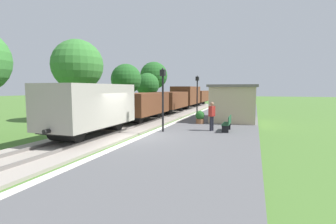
# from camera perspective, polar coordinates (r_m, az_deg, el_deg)

# --- Properties ---
(ground_plane) EXTENTS (160.00, 160.00, 0.00)m
(ground_plane) POSITION_cam_1_polar(r_m,az_deg,el_deg) (13.39, -7.44, -6.46)
(ground_plane) COLOR #47702D
(platform_slab) EXTENTS (6.00, 60.00, 0.25)m
(platform_slab) POSITION_cam_1_polar(r_m,az_deg,el_deg) (12.29, 6.11, -6.93)
(platform_slab) COLOR #565659
(platform_slab) RESTS_ON ground
(platform_edge_stripe) EXTENTS (0.36, 60.00, 0.01)m
(platform_edge_stripe) POSITION_cam_1_polar(r_m,az_deg,el_deg) (13.17, -5.89, -5.52)
(platform_edge_stripe) COLOR silver
(platform_edge_stripe) RESTS_ON platform_slab
(track_ballast) EXTENTS (3.80, 60.00, 0.12)m
(track_ballast) POSITION_cam_1_polar(r_m,az_deg,el_deg) (14.60, -15.93, -5.39)
(track_ballast) COLOR #9E9389
(track_ballast) RESTS_ON ground
(rail_near) EXTENTS (0.07, 60.00, 0.14)m
(rail_near) POSITION_cam_1_polar(r_m,az_deg,el_deg) (14.17, -13.56, -5.12)
(rail_near) COLOR slate
(rail_near) RESTS_ON track_ballast
(rail_far) EXTENTS (0.07, 60.00, 0.14)m
(rail_far) POSITION_cam_1_polar(r_m,az_deg,el_deg) (14.99, -18.21, -4.67)
(rail_far) COLOR slate
(rail_far) RESTS_ON track_ballast
(freight_train) EXTENTS (2.50, 32.60, 2.72)m
(freight_train) POSITION_cam_1_polar(r_m,az_deg,el_deg) (25.37, 0.09, 2.68)
(freight_train) COLOR gray
(freight_train) RESTS_ON rail_near
(station_hut) EXTENTS (3.50, 5.80, 2.78)m
(station_hut) POSITION_cam_1_polar(r_m,az_deg,el_deg) (20.55, 15.00, 2.19)
(station_hut) COLOR tan
(station_hut) RESTS_ON platform_slab
(bench_near_hut) EXTENTS (0.42, 1.50, 0.91)m
(bench_near_hut) POSITION_cam_1_polar(r_m,az_deg,el_deg) (14.94, 13.51, -2.52)
(bench_near_hut) COLOR #1E4C2D
(bench_near_hut) RESTS_ON platform_slab
(bench_down_platform) EXTENTS (0.42, 1.50, 0.91)m
(bench_down_platform) POSITION_cam_1_polar(r_m,az_deg,el_deg) (24.58, 15.78, 0.50)
(bench_down_platform) COLOR #1E4C2D
(bench_down_platform) RESTS_ON platform_slab
(person_waiting) EXTENTS (0.37, 0.44, 1.71)m
(person_waiting) POSITION_cam_1_polar(r_m,az_deg,el_deg) (14.88, 10.01, -0.69)
(person_waiting) COLOR black
(person_waiting) RESTS_ON platform_slab
(potted_planter) EXTENTS (0.64, 0.64, 0.92)m
(potted_planter) POSITION_cam_1_polar(r_m,az_deg,el_deg) (17.82, 7.33, -1.14)
(potted_planter) COLOR brown
(potted_planter) RESTS_ON platform_slab
(lamp_post_near) EXTENTS (0.28, 0.28, 3.70)m
(lamp_post_near) POSITION_cam_1_polar(r_m,az_deg,el_deg) (14.28, -1.19, 5.64)
(lamp_post_near) COLOR black
(lamp_post_near) RESTS_ON platform_slab
(lamp_post_far) EXTENTS (0.28, 0.28, 3.70)m
(lamp_post_far) POSITION_cam_1_polar(r_m,az_deg,el_deg) (22.95, 6.72, 5.53)
(lamp_post_far) COLOR black
(lamp_post_far) RESTS_ON platform_slab
(tree_trackside_mid) EXTENTS (4.30, 4.30, 6.87)m
(tree_trackside_mid) POSITION_cam_1_polar(r_m,az_deg,el_deg) (22.80, -20.04, 10.05)
(tree_trackside_mid) COLOR #4C3823
(tree_trackside_mid) RESTS_ON ground
(tree_trackside_far) EXTENTS (3.28, 3.28, 5.40)m
(tree_trackside_far) POSITION_cam_1_polar(r_m,az_deg,el_deg) (27.60, -9.56, 7.43)
(tree_trackside_far) COLOR #4C3823
(tree_trackside_far) RESTS_ON ground
(tree_field_left) EXTENTS (3.13, 3.13, 4.79)m
(tree_field_left) POSITION_cam_1_polar(r_m,az_deg,el_deg) (33.29, -4.74, 6.22)
(tree_field_left) COLOR #4C3823
(tree_field_left) RESTS_ON ground
(tree_field_distant) EXTENTS (4.41, 4.41, 7.04)m
(tree_field_distant) POSITION_cam_1_polar(r_m,az_deg,el_deg) (40.81, -3.28, 8.35)
(tree_field_distant) COLOR #4C3823
(tree_field_distant) RESTS_ON ground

